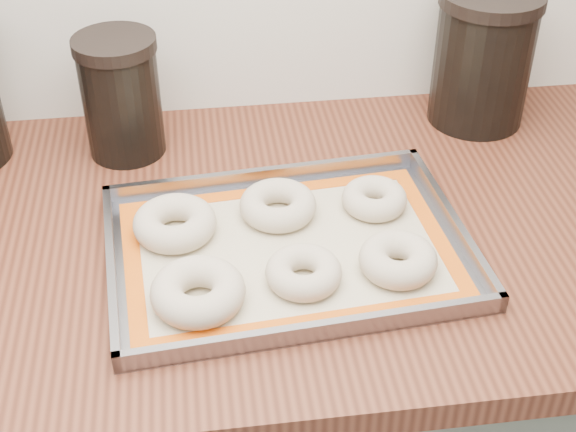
{
  "coord_description": "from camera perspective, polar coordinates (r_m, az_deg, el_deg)",
  "views": [
    {
      "loc": [
        -0.08,
        0.81,
        1.57
      ],
      "look_at": [
        0.03,
        1.61,
        0.96
      ],
      "focal_mm": 50.0,
      "sensor_mm": 36.0,
      "label": 1
    }
  ],
  "objects": [
    {
      "name": "canister_mid",
      "position": [
        1.22,
        -11.78,
        8.35
      ],
      "size": [
        0.12,
        0.12,
        0.19
      ],
      "color": "black",
      "rests_on": "countertop"
    },
    {
      "name": "bagel_front_mid",
      "position": [
        0.98,
        1.12,
        -4.02
      ],
      "size": [
        0.1,
        0.1,
        0.03
      ],
      "primitive_type": "torus",
      "rotation": [
        0.0,
        0.0,
        -0.06
      ],
      "color": "#C7B49A",
      "rests_on": "baking_mat"
    },
    {
      "name": "bagel_front_left",
      "position": [
        0.96,
        -6.43,
        -5.36
      ],
      "size": [
        0.11,
        0.11,
        0.04
      ],
      "primitive_type": "torus",
      "rotation": [
        0.0,
        0.0,
        0.01
      ],
      "color": "#C7B49A",
      "rests_on": "baking_mat"
    },
    {
      "name": "bagel_back_left",
      "position": [
        1.07,
        -8.05,
        -0.51
      ],
      "size": [
        0.14,
        0.14,
        0.04
      ],
      "primitive_type": "torus",
      "rotation": [
        0.0,
        0.0,
        0.33
      ],
      "color": "#C7B49A",
      "rests_on": "baking_mat"
    },
    {
      "name": "baking_mat",
      "position": [
        1.04,
        -0.0,
        -2.42
      ],
      "size": [
        0.44,
        0.32,
        0.0
      ],
      "rotation": [
        0.0,
        0.0,
        0.08
      ],
      "color": "#C6B793",
      "rests_on": "baking_tray"
    },
    {
      "name": "countertop",
      "position": [
        1.11,
        -1.86,
        -1.27
      ],
      "size": [
        3.06,
        0.68,
        0.04
      ],
      "primitive_type": "cube",
      "color": "brown",
      "rests_on": "cabinet"
    },
    {
      "name": "canister_right",
      "position": [
        1.31,
        13.69,
        10.89
      ],
      "size": [
        0.16,
        0.16,
        0.21
      ],
      "color": "black",
      "rests_on": "countertop"
    },
    {
      "name": "bagel_back_mid",
      "position": [
        1.09,
        -0.72,
        0.78
      ],
      "size": [
        0.11,
        0.11,
        0.03
      ],
      "primitive_type": "torus",
      "rotation": [
        0.0,
        0.0,
        -0.01
      ],
      "color": "#C7B49A",
      "rests_on": "baking_mat"
    },
    {
      "name": "bagel_back_right",
      "position": [
        1.11,
        6.16,
        1.24
      ],
      "size": [
        0.11,
        0.11,
        0.03
      ],
      "primitive_type": "torus",
      "rotation": [
        0.0,
        0.0,
        0.22
      ],
      "color": "#C7B49A",
      "rests_on": "baking_mat"
    },
    {
      "name": "baking_tray",
      "position": [
        1.04,
        0.0,
        -2.33
      ],
      "size": [
        0.48,
        0.37,
        0.03
      ],
      "rotation": [
        0.0,
        0.0,
        0.08
      ],
      "color": "gray",
      "rests_on": "countertop"
    },
    {
      "name": "bagel_front_right",
      "position": [
        1.01,
        7.83,
        -3.09
      ],
      "size": [
        0.12,
        0.12,
        0.04
      ],
      "primitive_type": "torus",
      "rotation": [
        0.0,
        0.0,
        0.27
      ],
      "color": "#C7B49A",
      "rests_on": "baking_mat"
    }
  ]
}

